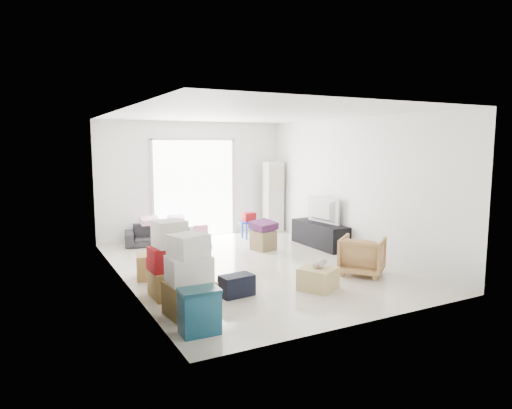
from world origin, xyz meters
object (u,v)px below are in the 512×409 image
at_px(television, 320,220).
at_px(kids_table, 249,220).
at_px(storage_bins, 199,311).
at_px(tv_console, 320,235).
at_px(armchair, 362,254).
at_px(ottoman, 263,240).
at_px(ac_tower, 273,197).
at_px(wood_crate, 318,279).
at_px(sofa, 161,231).

relative_size(television, kids_table, 1.58).
distance_m(television, storage_bins, 4.98).
height_order(tv_console, armchair, armchair).
bearing_deg(storage_bins, armchair, 17.20).
xyz_separation_m(tv_console, ottoman, (-1.22, 0.28, -0.05)).
relative_size(armchair, storage_bins, 1.32).
height_order(tv_console, storage_bins, storage_bins).
xyz_separation_m(television, ottoman, (-1.22, 0.28, -0.37)).
distance_m(ottoman, kids_table, 1.23).
xyz_separation_m(armchair, storage_bins, (-3.29, -1.02, -0.08)).
bearing_deg(kids_table, television, -56.64).
xyz_separation_m(ac_tower, armchair, (-0.56, -3.99, -0.52)).
bearing_deg(ac_tower, kids_table, -153.48).
distance_m(tv_console, storage_bins, 4.97).
bearing_deg(wood_crate, ac_tower, 68.63).
bearing_deg(ottoman, kids_table, 77.58).
relative_size(armchair, kids_table, 1.17).
relative_size(sofa, armchair, 2.19).
relative_size(television, sofa, 0.62).
distance_m(tv_console, kids_table, 1.76).
bearing_deg(armchair, wood_crate, 67.49).
xyz_separation_m(television, armchair, (-0.61, -2.07, -0.22)).
xyz_separation_m(television, wood_crate, (-1.74, -2.39, -0.41)).
distance_m(television, kids_table, 1.76).
distance_m(armchair, ottoman, 2.43).
distance_m(ac_tower, wood_crate, 4.68).
bearing_deg(sofa, ottoman, -29.11).
bearing_deg(armchair, storage_bins, 68.82).
height_order(storage_bins, ottoman, storage_bins).
bearing_deg(wood_crate, armchair, 15.87).
xyz_separation_m(ac_tower, wood_crate, (-1.69, -4.31, -0.71)).
relative_size(ac_tower, television, 1.83).
distance_m(sofa, storage_bins, 4.95).
bearing_deg(ottoman, wood_crate, -100.85).
height_order(television, storage_bins, television).
relative_size(ac_tower, sofa, 1.13).
bearing_deg(ac_tower, tv_console, -88.51).
relative_size(storage_bins, wood_crate, 1.09).
bearing_deg(kids_table, ottoman, -102.42).
xyz_separation_m(sofa, wood_crate, (1.21, -4.16, -0.14)).
xyz_separation_m(storage_bins, ottoman, (2.68, 3.37, -0.07)).
distance_m(television, wood_crate, 2.98).
bearing_deg(ottoman, ac_tower, 54.41).
height_order(sofa, wood_crate, sofa).
relative_size(storage_bins, kids_table, 0.88).
height_order(armchair, wood_crate, armchair).
xyz_separation_m(television, sofa, (-2.95, 1.77, -0.27)).
distance_m(tv_console, armchair, 2.16).
relative_size(ac_tower, storage_bins, 3.27).
distance_m(storage_bins, wood_crate, 2.28).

